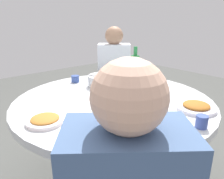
{
  "coord_description": "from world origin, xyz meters",
  "views": [
    {
      "loc": [
        0.93,
        1.04,
        1.28
      ],
      "look_at": [
        0.01,
        -0.0,
        0.82
      ],
      "focal_mm": 34.37,
      "sensor_mm": 36.0,
      "label": 1
    }
  ],
  "objects_px": {
    "rice_bowl": "(104,80)",
    "diner_left": "(114,68)",
    "dish_greens": "(148,89)",
    "green_bottle": "(135,67)",
    "stool_for_diner_left": "(114,113)",
    "soup_bowl": "(120,113)",
    "tea_cup_near": "(177,131)",
    "round_dining_table": "(113,111)",
    "dish_tofu_braise": "(45,120)",
    "dish_stirfry": "(196,107)",
    "tea_cup_side": "(75,79)",
    "tea_cup_far": "(202,122)"
  },
  "relations": [
    {
      "from": "dish_tofu_braise",
      "to": "tea_cup_near",
      "type": "relative_size",
      "value": 2.78
    },
    {
      "from": "soup_bowl",
      "to": "green_bottle",
      "type": "height_order",
      "value": "green_bottle"
    },
    {
      "from": "dish_greens",
      "to": "tea_cup_side",
      "type": "xyz_separation_m",
      "value": [
        0.27,
        -0.59,
        0.01
      ]
    },
    {
      "from": "round_dining_table",
      "to": "tea_cup_side",
      "type": "relative_size",
      "value": 19.77
    },
    {
      "from": "round_dining_table",
      "to": "tea_cup_side",
      "type": "xyz_separation_m",
      "value": [
        -0.02,
        -0.52,
        0.13
      ]
    },
    {
      "from": "round_dining_table",
      "to": "dish_tofu_braise",
      "type": "distance_m",
      "value": 0.53
    },
    {
      "from": "tea_cup_near",
      "to": "tea_cup_far",
      "type": "relative_size",
      "value": 1.07
    },
    {
      "from": "tea_cup_far",
      "to": "stool_for_diner_left",
      "type": "distance_m",
      "value": 1.5
    },
    {
      "from": "round_dining_table",
      "to": "soup_bowl",
      "type": "bearing_deg",
      "value": 55.65
    },
    {
      "from": "tea_cup_side",
      "to": "diner_left",
      "type": "bearing_deg",
      "value": -165.58
    },
    {
      "from": "round_dining_table",
      "to": "tea_cup_near",
      "type": "distance_m",
      "value": 0.59
    },
    {
      "from": "round_dining_table",
      "to": "dish_greens",
      "type": "bearing_deg",
      "value": 165.77
    },
    {
      "from": "dish_stirfry",
      "to": "diner_left",
      "type": "distance_m",
      "value": 1.2
    },
    {
      "from": "dish_stirfry",
      "to": "tea_cup_side",
      "type": "distance_m",
      "value": 1.02
    },
    {
      "from": "rice_bowl",
      "to": "tea_cup_side",
      "type": "xyz_separation_m",
      "value": [
        0.12,
        -0.24,
        -0.02
      ]
    },
    {
      "from": "dish_greens",
      "to": "tea_cup_side",
      "type": "distance_m",
      "value": 0.65
    },
    {
      "from": "dish_stirfry",
      "to": "stool_for_diner_left",
      "type": "xyz_separation_m",
      "value": [
        -0.35,
        -1.15,
        -0.55
      ]
    },
    {
      "from": "soup_bowl",
      "to": "rice_bowl",
      "type": "bearing_deg",
      "value": -120.78
    },
    {
      "from": "green_bottle",
      "to": "dish_greens",
      "type": "bearing_deg",
      "value": 59.26
    },
    {
      "from": "green_bottle",
      "to": "tea_cup_near",
      "type": "xyz_separation_m",
      "value": [
        0.57,
        0.81,
        -0.09
      ]
    },
    {
      "from": "round_dining_table",
      "to": "stool_for_diner_left",
      "type": "relative_size",
      "value": 3.09
    },
    {
      "from": "dish_greens",
      "to": "diner_left",
      "type": "relative_size",
      "value": 0.32
    },
    {
      "from": "soup_bowl",
      "to": "stool_for_diner_left",
      "type": "xyz_separation_m",
      "value": [
        -0.78,
        -0.93,
        -0.56
      ]
    },
    {
      "from": "dish_greens",
      "to": "diner_left",
      "type": "xyz_separation_m",
      "value": [
        -0.32,
        -0.74,
        -0.01
      ]
    },
    {
      "from": "green_bottle",
      "to": "tea_cup_near",
      "type": "relative_size",
      "value": 4.11
    },
    {
      "from": "soup_bowl",
      "to": "tea_cup_near",
      "type": "distance_m",
      "value": 0.32
    },
    {
      "from": "dish_stirfry",
      "to": "stool_for_diner_left",
      "type": "distance_m",
      "value": 1.32
    },
    {
      "from": "tea_cup_near",
      "to": "tea_cup_side",
      "type": "relative_size",
      "value": 1.05
    },
    {
      "from": "dish_tofu_braise",
      "to": "diner_left",
      "type": "xyz_separation_m",
      "value": [
        -1.12,
        -0.7,
        -0.01
      ]
    },
    {
      "from": "rice_bowl",
      "to": "diner_left",
      "type": "relative_size",
      "value": 0.35
    },
    {
      "from": "dish_greens",
      "to": "green_bottle",
      "type": "distance_m",
      "value": 0.37
    },
    {
      "from": "dish_greens",
      "to": "tea_cup_far",
      "type": "relative_size",
      "value": 3.67
    },
    {
      "from": "green_bottle",
      "to": "tea_cup_near",
      "type": "bearing_deg",
      "value": 54.8
    },
    {
      "from": "dish_greens",
      "to": "green_bottle",
      "type": "bearing_deg",
      "value": -120.74
    },
    {
      "from": "dish_greens",
      "to": "dish_tofu_braise",
      "type": "distance_m",
      "value": 0.8
    },
    {
      "from": "green_bottle",
      "to": "stool_for_diner_left",
      "type": "xyz_separation_m",
      "value": [
        -0.14,
        -0.43,
        -0.65
      ]
    },
    {
      "from": "soup_bowl",
      "to": "dish_greens",
      "type": "bearing_deg",
      "value": -158.08
    },
    {
      "from": "tea_cup_far",
      "to": "stool_for_diner_left",
      "type": "bearing_deg",
      "value": -113.1
    },
    {
      "from": "dish_stirfry",
      "to": "tea_cup_far",
      "type": "relative_size",
      "value": 3.51
    },
    {
      "from": "soup_bowl",
      "to": "dish_stirfry",
      "type": "distance_m",
      "value": 0.48
    },
    {
      "from": "stool_for_diner_left",
      "to": "diner_left",
      "type": "bearing_deg",
      "value": 0.0
    },
    {
      "from": "soup_bowl",
      "to": "tea_cup_near",
      "type": "height_order",
      "value": "soup_bowl"
    },
    {
      "from": "stool_for_diner_left",
      "to": "diner_left",
      "type": "distance_m",
      "value": 0.54
    },
    {
      "from": "tea_cup_side",
      "to": "tea_cup_near",
      "type": "bearing_deg",
      "value": 83.83
    },
    {
      "from": "round_dining_table",
      "to": "dish_greens",
      "type": "xyz_separation_m",
      "value": [
        -0.29,
        0.07,
        0.12
      ]
    },
    {
      "from": "dish_greens",
      "to": "tea_cup_near",
      "type": "xyz_separation_m",
      "value": [
        0.39,
        0.5,
        0.0
      ]
    },
    {
      "from": "green_bottle",
      "to": "tea_cup_side",
      "type": "height_order",
      "value": "green_bottle"
    },
    {
      "from": "dish_tofu_braise",
      "to": "diner_left",
      "type": "distance_m",
      "value": 1.32
    },
    {
      "from": "soup_bowl",
      "to": "diner_left",
      "type": "relative_size",
      "value": 0.38
    },
    {
      "from": "green_bottle",
      "to": "tea_cup_far",
      "type": "relative_size",
      "value": 4.42
    }
  ]
}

